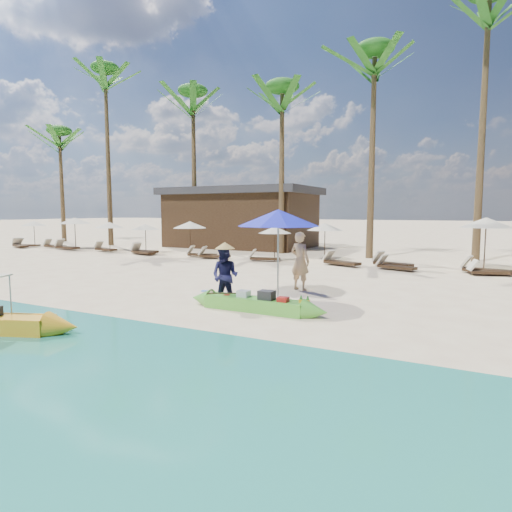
% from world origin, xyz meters
% --- Properties ---
extents(ground, '(240.00, 240.00, 0.00)m').
position_xyz_m(ground, '(0.00, 0.00, 0.00)').
color(ground, beige).
rests_on(ground, ground).
extents(wet_sand_strip, '(240.00, 4.50, 0.01)m').
position_xyz_m(wet_sand_strip, '(0.00, -5.00, 0.00)').
color(wet_sand_strip, tan).
rests_on(wet_sand_strip, ground).
extents(green_canoe, '(4.47, 0.62, 0.57)m').
position_xyz_m(green_canoe, '(2.28, -0.27, 0.19)').
color(green_canoe, '#56BA38').
rests_on(green_canoe, ground).
extents(tourist, '(0.80, 0.62, 1.94)m').
position_xyz_m(tourist, '(2.24, 3.09, 0.97)').
color(tourist, tan).
rests_on(tourist, ground).
extents(vendor_green, '(0.84, 0.67, 1.65)m').
position_xyz_m(vendor_green, '(1.26, -0.07, 0.82)').
color(vendor_green, '#16163C').
rests_on(vendor_green, ground).
extents(blue_umbrella, '(2.48, 2.48, 2.67)m').
position_xyz_m(blue_umbrella, '(2.11, 1.61, 2.41)').
color(blue_umbrella, '#99999E').
rests_on(blue_umbrella, ground).
extents(resort_parasol_0, '(1.82, 1.82, 1.87)m').
position_xyz_m(resort_parasol_0, '(-22.57, 11.20, 1.69)').
color(resort_parasol_0, '#372516').
rests_on(resort_parasol_0, ground).
extents(lounger_0_left, '(1.77, 0.99, 0.57)m').
position_xyz_m(lounger_0_left, '(-21.78, 10.00, 0.19)').
color(lounger_0_left, '#372516').
rests_on(lounger_0_left, ground).
extents(lounger_0_right, '(1.92, 1.10, 0.62)m').
position_xyz_m(lounger_0_right, '(-21.64, 9.34, 0.21)').
color(lounger_0_right, '#372516').
rests_on(lounger_0_right, ground).
extents(resort_parasol_1, '(2.12, 2.12, 2.18)m').
position_xyz_m(resort_parasol_1, '(-17.09, 10.36, 1.97)').
color(resort_parasol_1, '#372516').
rests_on(resort_parasol_1, ground).
extents(lounger_1_left, '(1.77, 0.65, 0.59)m').
position_xyz_m(lounger_1_left, '(-19.25, 10.30, 0.20)').
color(lounger_1_left, '#372516').
rests_on(lounger_1_left, ground).
extents(lounger_1_right, '(1.91, 0.66, 0.64)m').
position_xyz_m(lounger_1_right, '(-17.31, 9.76, 0.21)').
color(lounger_1_right, '#372516').
rests_on(lounger_1_right, ground).
extents(resort_parasol_2, '(1.85, 1.85, 1.91)m').
position_xyz_m(resort_parasol_2, '(-13.89, 10.37, 1.72)').
color(resort_parasol_2, '#372516').
rests_on(resort_parasol_2, ground).
extents(lounger_2_left, '(1.79, 0.75, 0.59)m').
position_xyz_m(lounger_2_left, '(-14.03, 10.05, 0.20)').
color(lounger_2_left, '#372516').
rests_on(lounger_2_left, ground).
extents(resort_parasol_3, '(1.77, 1.77, 1.83)m').
position_xyz_m(resort_parasol_3, '(-10.88, 10.42, 1.65)').
color(resort_parasol_3, '#372516').
rests_on(resort_parasol_3, ground).
extents(lounger_3_left, '(1.87, 0.60, 0.63)m').
position_xyz_m(lounger_3_left, '(-10.84, 10.10, 0.21)').
color(lounger_3_left, '#372516').
rests_on(lounger_3_left, ground).
extents(lounger_3_right, '(1.91, 1.01, 0.62)m').
position_xyz_m(lounger_3_right, '(-10.46, 9.60, 0.21)').
color(lounger_3_right, '#372516').
rests_on(lounger_3_right, ground).
extents(resort_parasol_4, '(1.97, 1.97, 2.03)m').
position_xyz_m(resort_parasol_4, '(-7.35, 10.22, 1.83)').
color(resort_parasol_4, '#372516').
rests_on(resort_parasol_4, ground).
extents(lounger_4_left, '(1.78, 0.86, 0.58)m').
position_xyz_m(lounger_4_left, '(-6.55, 10.06, 0.19)').
color(lounger_4_left, '#372516').
rests_on(lounger_4_left, ground).
extents(lounger_4_right, '(1.83, 0.88, 0.60)m').
position_xyz_m(lounger_4_right, '(-5.45, 9.67, 0.20)').
color(lounger_4_right, '#372516').
rests_on(lounger_4_right, ground).
extents(resort_parasol_5, '(1.76, 1.76, 1.81)m').
position_xyz_m(resort_parasol_5, '(-1.98, 10.29, 1.63)').
color(resort_parasol_5, '#372516').
rests_on(resort_parasol_5, ground).
extents(lounger_5_left, '(1.69, 0.90, 0.55)m').
position_xyz_m(lounger_5_left, '(-2.49, 9.90, 0.18)').
color(lounger_5_left, '#372516').
rests_on(lounger_5_left, ground).
extents(resort_parasol_6, '(1.93, 1.93, 1.98)m').
position_xyz_m(resort_parasol_6, '(0.26, 11.79, 1.79)').
color(resort_parasol_6, '#372516').
rests_on(resort_parasol_6, ground).
extents(lounger_6_left, '(1.98, 1.16, 0.64)m').
position_xyz_m(lounger_6_left, '(1.64, 9.91, 0.21)').
color(lounger_6_left, '#372516').
rests_on(lounger_6_left, ground).
extents(lounger_6_right, '(1.97, 1.18, 0.64)m').
position_xyz_m(lounger_6_right, '(3.91, 10.48, 0.21)').
color(lounger_6_right, '#372516').
rests_on(lounger_6_right, ground).
extents(resort_parasol_7, '(2.28, 2.28, 2.34)m').
position_xyz_m(resort_parasol_7, '(7.79, 11.44, 2.11)').
color(resort_parasol_7, '#372516').
rests_on(resort_parasol_7, ground).
extents(lounger_7_left, '(1.82, 1.05, 0.59)m').
position_xyz_m(lounger_7_left, '(4.24, 9.50, 0.20)').
color(lounger_7_left, '#372516').
rests_on(lounger_7_left, ground).
extents(lounger_7_right, '(1.99, 0.97, 0.65)m').
position_xyz_m(lounger_7_right, '(7.75, 9.98, 0.22)').
color(lounger_7_right, '#372516').
rests_on(lounger_7_right, ground).
extents(lounger_8_left, '(1.77, 0.99, 0.57)m').
position_xyz_m(lounger_8_left, '(7.90, 9.55, 0.19)').
color(lounger_8_left, '#372516').
rests_on(lounger_8_left, ground).
extents(palm_0, '(2.08, 2.08, 9.90)m').
position_xyz_m(palm_0, '(-24.62, 15.48, 8.11)').
color(palm_0, brown).
rests_on(palm_0, ground).
extents(palm_1, '(2.08, 2.08, 13.60)m').
position_xyz_m(palm_1, '(-17.59, 14.06, 10.82)').
color(palm_1, brown).
rests_on(palm_1, ground).
extents(palm_2, '(2.08, 2.08, 11.33)m').
position_xyz_m(palm_2, '(-10.45, 15.08, 9.18)').
color(palm_2, brown).
rests_on(palm_2, ground).
extents(palm_3, '(2.08, 2.08, 10.52)m').
position_xyz_m(palm_3, '(-3.36, 14.27, 8.58)').
color(palm_3, brown).
rests_on(palm_3, ground).
extents(palm_4, '(2.08, 2.08, 11.70)m').
position_xyz_m(palm_4, '(2.15, 14.01, 9.45)').
color(palm_4, brown).
rests_on(palm_4, ground).
extents(palm_5, '(2.08, 2.08, 13.60)m').
position_xyz_m(palm_5, '(7.45, 14.38, 10.82)').
color(palm_5, brown).
rests_on(palm_5, ground).
extents(pavilion_west, '(10.80, 6.60, 4.30)m').
position_xyz_m(pavilion_west, '(-8.00, 17.50, 2.19)').
color(pavilion_west, '#372516').
rests_on(pavilion_west, ground).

